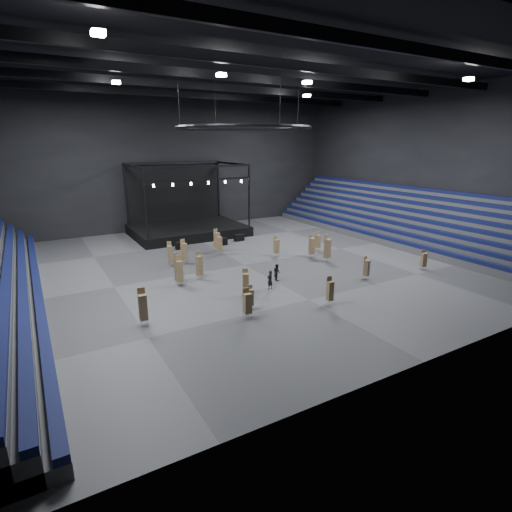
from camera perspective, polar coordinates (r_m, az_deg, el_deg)
floor at (r=39.66m, az=-1.65°, el=-1.29°), size 50.00×50.00×0.00m
ceiling at (r=38.38m, az=-1.88°, el=25.32°), size 50.00×42.00×0.20m
wall_back at (r=57.30m, az=-12.03°, el=12.87°), size 50.00×0.20×18.00m
wall_front at (r=21.96m, az=25.45°, el=7.20°), size 50.00×0.20×18.00m
wall_right at (r=54.44m, az=22.64°, el=11.87°), size 0.20×42.00×18.00m
bleachers_right at (r=53.70m, az=20.46°, el=4.20°), size 7.20×40.00×6.40m
stage at (r=53.73m, az=-9.96°, el=4.67°), size 14.00×10.00×9.20m
truss_ring at (r=37.89m, az=-1.81°, el=17.84°), size 12.30×12.30×5.15m
roof_girders at (r=38.26m, az=-1.87°, el=24.14°), size 49.00×30.35×0.70m
floodlights at (r=34.74m, az=1.55°, el=23.97°), size 28.60×16.60×0.25m
flight_case_left at (r=46.29m, az=-10.68°, el=1.49°), size 1.26×0.68×0.81m
flight_case_mid at (r=47.36m, az=-4.90°, el=2.05°), size 1.29×0.70×0.83m
flight_case_right at (r=49.28m, az=-2.43°, el=2.64°), size 1.28×0.75×0.81m
chair_stack_0 at (r=34.34m, az=-11.04°, el=-1.81°), size 0.67×0.67×2.86m
chair_stack_1 at (r=40.31m, az=-10.24°, el=0.68°), size 0.59×0.59×2.53m
chair_stack_2 at (r=35.47m, az=-8.12°, el=-1.31°), size 0.60×0.60×2.61m
chair_stack_3 at (r=45.10m, az=8.84°, el=2.16°), size 0.58×0.58×2.16m
chair_stack_4 at (r=27.50m, az=-1.26°, el=-6.68°), size 0.53×0.53×2.20m
chair_stack_5 at (r=43.02m, az=-5.28°, el=1.76°), size 0.57×0.57×2.41m
chair_stack_6 at (r=31.52m, az=-1.52°, el=-3.70°), size 0.60×0.60×2.20m
chair_stack_7 at (r=44.51m, az=-5.61°, el=2.33°), size 0.66×0.66×2.53m
chair_stack_8 at (r=30.32m, az=10.52°, el=-4.83°), size 0.47×0.47×2.19m
chair_stack_9 at (r=42.28m, az=2.94°, el=1.44°), size 0.53×0.53×2.21m
chair_stack_10 at (r=42.19m, az=7.99°, el=1.48°), size 0.67×0.67×2.52m
chair_stack_11 at (r=41.05m, az=22.85°, el=-0.45°), size 0.57×0.57×1.95m
chair_stack_12 at (r=34.07m, az=-10.87°, el=-2.06°), size 0.56×0.56×2.69m
chair_stack_13 at (r=41.00m, az=10.18°, el=1.16°), size 0.72×0.72×2.83m
chair_stack_14 at (r=28.99m, az=-0.84°, el=-5.83°), size 0.53×0.53×1.84m
chair_stack_15 at (r=36.58m, az=15.51°, el=-1.57°), size 0.53×0.53×2.11m
chair_stack_16 at (r=27.44m, az=-15.86°, el=-6.96°), size 0.56×0.56×2.63m
chair_stack_17 at (r=39.88m, az=-12.20°, el=0.33°), size 0.51×0.51×2.46m
man_center at (r=33.02m, az=2.00°, el=-3.42°), size 0.67×0.54×1.62m
crew_member at (r=35.17m, az=3.00°, el=-2.32°), size 0.63×0.77×1.48m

